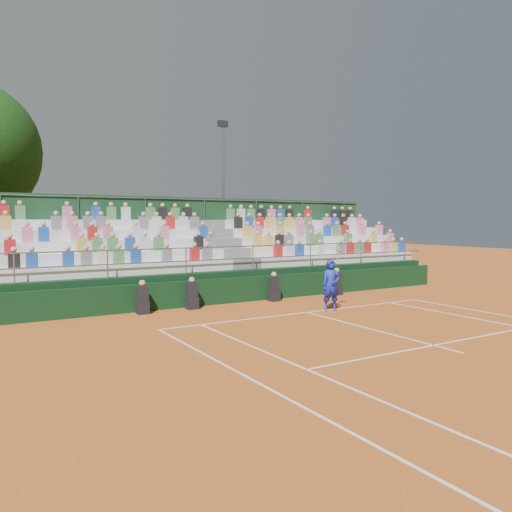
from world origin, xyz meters
TOP-DOWN VIEW (x-y plane):
  - ground at (0.00, 0.00)m, footprint 90.00×90.00m
  - courtside_wall at (0.00, 3.20)m, footprint 20.00×0.15m
  - line_officials at (-1.05, 2.75)m, footprint 9.16×0.40m
  - grandstand at (-0.00, 6.44)m, footprint 20.00×5.20m
  - tennis_player at (1.03, -0.09)m, footprint 0.93×0.66m
  - floodlight_mast at (3.18, 12.60)m, footprint 0.60×0.25m

SIDE VIEW (x-z plane):
  - ground at x=0.00m, z-range 0.00..0.00m
  - line_officials at x=-1.05m, z-range -0.12..1.07m
  - courtside_wall at x=0.00m, z-range 0.00..1.00m
  - tennis_player at x=1.03m, z-range -0.18..2.03m
  - grandstand at x=0.00m, z-range -1.11..3.29m
  - floodlight_mast at x=3.18m, z-range 0.69..9.85m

